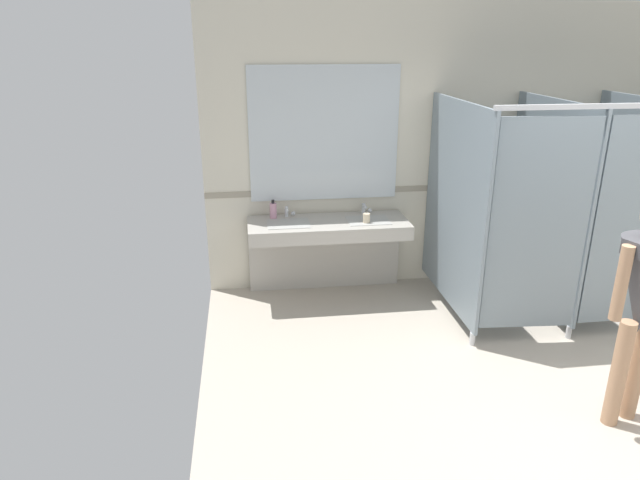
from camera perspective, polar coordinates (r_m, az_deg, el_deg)
ground_plane at (r=4.90m, az=28.92°, el=-15.47°), size 6.30×5.70×0.10m
wall_back at (r=6.43m, az=17.75°, el=8.88°), size 6.30×0.12×2.91m
wall_back_tile_band at (r=6.46m, az=17.61°, el=5.25°), size 6.30×0.01×0.06m
vanity_counter at (r=5.83m, az=0.70°, el=0.18°), size 1.61×0.59×0.94m
mirror_panel at (r=5.78m, az=0.43°, el=10.61°), size 1.51×0.02×1.34m
bathroom_stalls at (r=5.90m, az=26.60°, el=3.12°), size 2.79×1.52×2.09m
soap_dispenser at (r=5.77m, az=-4.74°, el=3.00°), size 0.07×0.07×0.19m
paper_cup at (r=5.64m, az=4.70°, el=2.21°), size 0.07×0.07×0.10m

